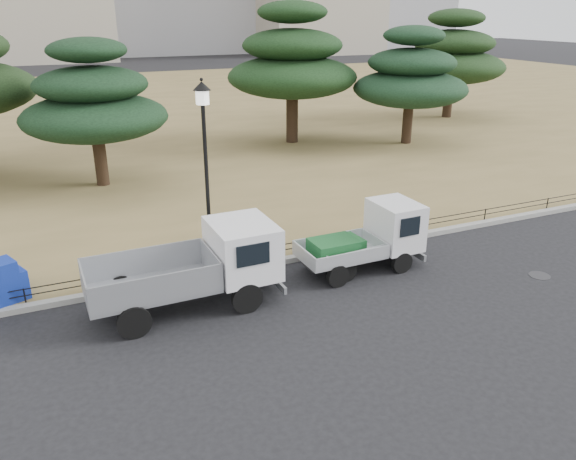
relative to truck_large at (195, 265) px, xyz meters
name	(u,v)px	position (x,y,z in m)	size (l,w,h in m)	color
ground	(319,302)	(2.95, -1.11, -1.15)	(220.00, 220.00, 0.00)	black
lawn	(128,114)	(2.95, 29.49, -1.07)	(120.00, 56.00, 0.15)	olive
curb	(280,261)	(2.95, 1.49, -1.07)	(120.00, 0.25, 0.16)	gray
truck_large	(195,265)	(0.00, 0.00, 0.00)	(4.77, 1.98, 2.07)	black
truck_kei_front	(369,238)	(5.21, 0.19, -0.20)	(3.62, 1.62, 1.90)	black
truck_kei_rear	(372,237)	(5.43, 0.39, -0.29)	(3.38, 1.65, 1.72)	black
street_lamp	(205,147)	(0.91, 1.79, 2.56)	(0.47, 0.47, 5.26)	black
pipe_fence	(278,248)	(2.95, 1.64, -0.71)	(38.00, 0.04, 0.40)	black
manhole	(539,276)	(9.45, -2.31, -1.14)	(0.60, 0.60, 0.01)	#2D2D30
pine_center_left	(93,102)	(-0.93, 11.63, 2.46)	(5.90, 5.90, 6.00)	black
pine_center_right	(292,63)	(9.87, 15.92, 3.32)	(7.02, 7.02, 7.45)	black
pine_east_near	(411,77)	(15.61, 13.09, 2.60)	(6.17, 6.17, 6.23)	black
pine_east_far	(453,56)	(22.96, 18.75, 3.07)	(7.02, 7.02, 7.05)	black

